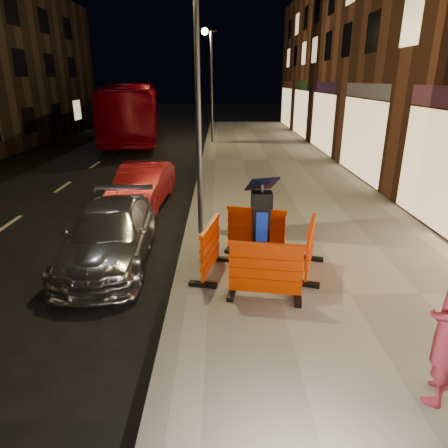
{
  "coord_description": "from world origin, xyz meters",
  "views": [
    {
      "loc": [
        0.73,
        -6.12,
        3.69
      ],
      "look_at": [
        0.8,
        1.0,
        1.1
      ],
      "focal_mm": 32.0,
      "sensor_mm": 36.0,
      "label": 1
    }
  ],
  "objects_px": {
    "parking_kiosk": "(261,229)",
    "car_silver": "(113,261)",
    "barrier_back": "(256,231)",
    "bus_doubledecker": "(135,140)",
    "car_red": "(144,205)",
    "barrier_front": "(265,271)",
    "barrier_kerbside": "(210,249)",
    "barrier_bldgside": "(310,248)"
  },
  "relations": [
    {
      "from": "barrier_bldgside",
      "to": "car_silver",
      "type": "distance_m",
      "value": 4.18
    },
    {
      "from": "barrier_bldgside",
      "to": "car_red",
      "type": "height_order",
      "value": "barrier_bldgside"
    },
    {
      "from": "barrier_back",
      "to": "car_red",
      "type": "bearing_deg",
      "value": 145.77
    },
    {
      "from": "barrier_kerbside",
      "to": "car_silver",
      "type": "xyz_separation_m",
      "value": [
        -2.14,
        0.86,
        -0.65
      ]
    },
    {
      "from": "parking_kiosk",
      "to": "barrier_kerbside",
      "type": "distance_m",
      "value": 1.03
    },
    {
      "from": "parking_kiosk",
      "to": "car_red",
      "type": "relative_size",
      "value": 0.47
    },
    {
      "from": "barrier_back",
      "to": "bus_doubledecker",
      "type": "distance_m",
      "value": 19.2
    },
    {
      "from": "car_silver",
      "to": "car_red",
      "type": "height_order",
      "value": "car_red"
    },
    {
      "from": "parking_kiosk",
      "to": "bus_doubledecker",
      "type": "xyz_separation_m",
      "value": [
        -6.29,
        19.08,
        -1.05
      ]
    },
    {
      "from": "barrier_bldgside",
      "to": "car_red",
      "type": "xyz_separation_m",
      "value": [
        -4.09,
        4.97,
        -0.65
      ]
    },
    {
      "from": "barrier_front",
      "to": "bus_doubledecker",
      "type": "distance_m",
      "value": 21.0
    },
    {
      "from": "barrier_front",
      "to": "car_silver",
      "type": "relative_size",
      "value": 0.31
    },
    {
      "from": "barrier_front",
      "to": "barrier_kerbside",
      "type": "bearing_deg",
      "value": 144.79
    },
    {
      "from": "barrier_kerbside",
      "to": "parking_kiosk",
      "type": "bearing_deg",
      "value": -77.21
    },
    {
      "from": "barrier_back",
      "to": "car_red",
      "type": "relative_size",
      "value": 0.34
    },
    {
      "from": "bus_doubledecker",
      "to": "car_silver",
      "type": "bearing_deg",
      "value": -87.98
    },
    {
      "from": "barrier_front",
      "to": "barrier_bldgside",
      "type": "distance_m",
      "value": 1.34
    },
    {
      "from": "barrier_back",
      "to": "parking_kiosk",
      "type": "bearing_deg",
      "value": -72.21
    },
    {
      "from": "car_red",
      "to": "parking_kiosk",
      "type": "bearing_deg",
      "value": -53.56
    },
    {
      "from": "barrier_front",
      "to": "barrier_kerbside",
      "type": "height_order",
      "value": "same"
    },
    {
      "from": "barrier_back",
      "to": "bus_doubledecker",
      "type": "bearing_deg",
      "value": 126.93
    },
    {
      "from": "barrier_kerbside",
      "to": "bus_doubledecker",
      "type": "relative_size",
      "value": 0.11
    },
    {
      "from": "barrier_front",
      "to": "car_red",
      "type": "xyz_separation_m",
      "value": [
        -3.14,
        5.92,
        -0.65
      ]
    },
    {
      "from": "barrier_kerbside",
      "to": "bus_doubledecker",
      "type": "bearing_deg",
      "value": 28.43
    },
    {
      "from": "barrier_back",
      "to": "car_silver",
      "type": "distance_m",
      "value": 3.16
    },
    {
      "from": "parking_kiosk",
      "to": "barrier_back",
      "type": "relative_size",
      "value": 1.4
    },
    {
      "from": "barrier_kerbside",
      "to": "barrier_back",
      "type": "bearing_deg",
      "value": -32.21
    },
    {
      "from": "parking_kiosk",
      "to": "car_silver",
      "type": "height_order",
      "value": "parking_kiosk"
    },
    {
      "from": "parking_kiosk",
      "to": "car_silver",
      "type": "bearing_deg",
      "value": 179.27
    },
    {
      "from": "barrier_front",
      "to": "barrier_back",
      "type": "height_order",
      "value": "same"
    },
    {
      "from": "barrier_kerbside",
      "to": "barrier_bldgside",
      "type": "relative_size",
      "value": 1.0
    },
    {
      "from": "car_silver",
      "to": "car_red",
      "type": "distance_m",
      "value": 4.11
    },
    {
      "from": "parking_kiosk",
      "to": "bus_doubledecker",
      "type": "distance_m",
      "value": 20.12
    },
    {
      "from": "parking_kiosk",
      "to": "barrier_back",
      "type": "height_order",
      "value": "parking_kiosk"
    },
    {
      "from": "barrier_front",
      "to": "bus_doubledecker",
      "type": "bearing_deg",
      "value": 117.23
    },
    {
      "from": "barrier_back",
      "to": "bus_doubledecker",
      "type": "xyz_separation_m",
      "value": [
        -6.29,
        18.13,
        -0.65
      ]
    },
    {
      "from": "car_silver",
      "to": "parking_kiosk",
      "type": "bearing_deg",
      "value": -18.42
    },
    {
      "from": "car_red",
      "to": "barrier_back",
      "type": "bearing_deg",
      "value": -47.85
    },
    {
      "from": "barrier_kerbside",
      "to": "car_silver",
      "type": "relative_size",
      "value": 0.31
    },
    {
      "from": "barrier_bldgside",
      "to": "bus_doubledecker",
      "type": "bearing_deg",
      "value": 37.58
    },
    {
      "from": "barrier_front",
      "to": "car_silver",
      "type": "distance_m",
      "value": 3.64
    },
    {
      "from": "barrier_kerbside",
      "to": "car_red",
      "type": "distance_m",
      "value": 5.47
    }
  ]
}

